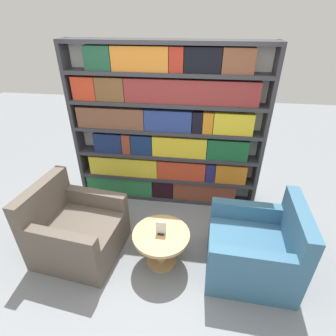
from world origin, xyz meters
TOP-DOWN VIEW (x-y plane):
  - ground_plane at (0.00, 0.00)m, footprint 14.00×14.00m
  - bookshelf at (-0.01, 1.44)m, footprint 2.68×0.30m
  - armchair_left at (-0.92, 0.17)m, footprint 1.03×0.98m
  - armchair_right at (1.17, 0.16)m, footprint 0.97×0.91m
  - coffee_table at (0.12, 0.14)m, footprint 0.65×0.65m
  - table_sign at (0.12, 0.14)m, footprint 0.11×0.06m

SIDE VIEW (x-z plane):
  - ground_plane at x=0.00m, z-range 0.00..0.00m
  - armchair_left at x=-0.92m, z-range -0.15..0.77m
  - armchair_right at x=1.17m, z-range -0.15..0.77m
  - coffee_table at x=0.12m, z-range 0.10..0.55m
  - table_sign at x=0.12m, z-range 0.44..0.61m
  - bookshelf at x=-0.01m, z-range -0.02..2.28m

